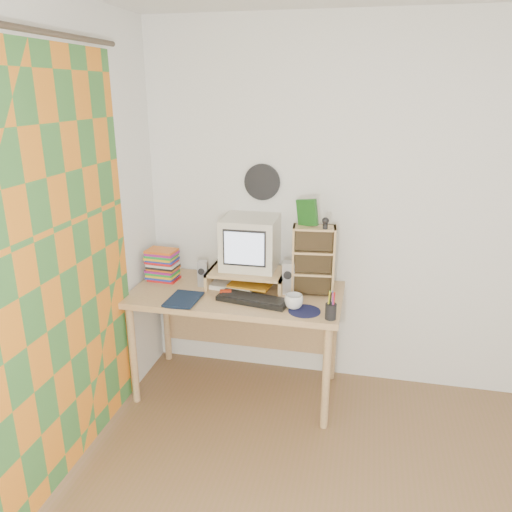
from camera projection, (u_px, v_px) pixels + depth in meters
The scene contains 19 objects.
back_wall at pixel (400, 214), 3.30m from camera, with size 3.50×3.50×0.00m, color white.
curtain at pixel (59, 274), 2.51m from camera, with size 2.20×2.20×0.00m, color orange.
wall_disc at pixel (262, 182), 3.42m from camera, with size 0.25×0.25×0.02m, color black.
desk at pixel (239, 306), 3.43m from camera, with size 1.40×0.70×0.75m.
monitor_riser at pixel (247, 274), 3.38m from camera, with size 0.52×0.30×0.12m.
crt_monitor at pixel (249, 244), 3.36m from camera, with size 0.37×0.37×0.35m, color silver.
speaker_left at pixel (203, 273), 3.41m from camera, with size 0.07×0.07×0.18m, color #ABAAAE.
speaker_right at pixel (289, 277), 3.28m from camera, with size 0.08×0.08×0.22m, color #ABAAAE.
keyboard at pixel (253, 300), 3.17m from camera, with size 0.46×0.15×0.03m, color black.
dvd_stack at pixel (162, 260), 3.50m from camera, with size 0.20×0.14×0.29m, color brown, non-canonical shape.
cd_rack at pixel (313, 260), 3.24m from camera, with size 0.27×0.15×0.46m, color tan.
mug at pixel (294, 302), 3.06m from camera, with size 0.11×0.11×0.09m, color white.
diary at pixel (170, 296), 3.20m from camera, with size 0.23×0.18×0.05m, color #0E1B35.
mousepad at pixel (304, 311), 3.04m from camera, with size 0.20×0.20×0.00m, color #101637.
pen_cup at pixel (331, 308), 2.92m from camera, with size 0.07×0.07×0.13m, color black, non-canonical shape.
papers at pixel (241, 283), 3.42m from camera, with size 0.32×0.24×0.04m, color silver, non-canonical shape.
red_box at pixel (226, 293), 3.26m from camera, with size 0.08×0.05×0.04m, color red.
game_box at pixel (307, 213), 3.17m from camera, with size 0.13×0.03×0.17m, color #175017.
webcam at pixel (325, 223), 3.10m from camera, with size 0.04×0.04×0.08m, color black, non-canonical shape.
Camera 1 is at (-0.23, -1.60, 2.04)m, focal length 35.00 mm.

